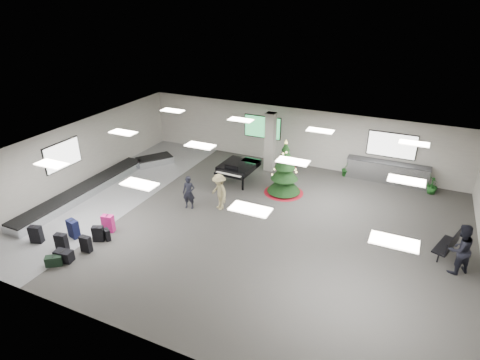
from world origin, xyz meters
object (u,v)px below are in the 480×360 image
at_px(christmas_tree, 284,175).
at_px(traveler_a, 189,193).
at_px(potted_plant_left, 346,169).
at_px(potted_plant_right, 432,185).
at_px(pink_suitcase, 108,223).
at_px(grand_piano, 238,167).
at_px(service_counter, 387,172).
at_px(traveler_b, 219,192).
at_px(baggage_carousel, 100,184).
at_px(traveler_bench, 460,249).
at_px(bench, 449,244).

xyz_separation_m(christmas_tree, traveler_a, (-3.37, -3.22, -0.17)).
bearing_deg(potted_plant_left, potted_plant_right, -3.90).
distance_m(pink_suitcase, traveler_a, 3.67).
relative_size(pink_suitcase, grand_piano, 0.35).
xyz_separation_m(service_counter, traveler_b, (-6.47, -6.08, 0.30)).
xyz_separation_m(baggage_carousel, traveler_bench, (15.92, 0.12, 0.73)).
bearing_deg(traveler_bench, traveler_b, -42.99).
height_order(baggage_carousel, traveler_bench, traveler_bench).
bearing_deg(potted_plant_right, grand_piano, -162.70).
bearing_deg(potted_plant_left, pink_suitcase, -128.96).
distance_m(grand_piano, potted_plant_right, 9.49).
relative_size(grand_piano, bench, 1.37).
height_order(service_counter, potted_plant_left, service_counter).
distance_m(service_counter, traveler_b, 8.88).
bearing_deg(baggage_carousel, traveler_bench, 0.43).
bearing_deg(baggage_carousel, potted_plant_right, 22.77).
bearing_deg(traveler_a, baggage_carousel, 167.32).
distance_m(baggage_carousel, grand_piano, 6.92).
xyz_separation_m(bench, traveler_a, (-10.56, -0.88, 0.24)).
xyz_separation_m(pink_suitcase, bench, (12.52, 3.95, 0.16)).
distance_m(baggage_carousel, service_counter, 14.50).
bearing_deg(christmas_tree, potted_plant_left, 53.84).
bearing_deg(service_counter, pink_suitcase, -135.11).
xyz_separation_m(service_counter, pink_suitcase, (-9.70, -9.66, -0.18)).
height_order(traveler_a, potted_plant_left, traveler_a).
bearing_deg(potted_plant_right, baggage_carousel, -157.23).
height_order(christmas_tree, potted_plant_right, christmas_tree).
height_order(service_counter, traveler_b, traveler_b).
bearing_deg(baggage_carousel, potted_plant_left, 31.28).
height_order(traveler_b, potted_plant_left, traveler_b).
distance_m(traveler_b, potted_plant_left, 7.43).
bearing_deg(traveler_b, potted_plant_left, 86.20).
height_order(service_counter, grand_piano, grand_piano).
bearing_deg(christmas_tree, bench, -18.03).
bearing_deg(traveler_bench, potted_plant_right, -121.40).
xyz_separation_m(grand_piano, traveler_a, (-0.84, -3.33, -0.07)).
xyz_separation_m(baggage_carousel, traveler_b, (6.37, 0.65, 0.63)).
height_order(service_counter, pink_suitcase, service_counter).
relative_size(christmas_tree, potted_plant_left, 3.18).
bearing_deg(service_counter, baggage_carousel, -152.33).
height_order(pink_suitcase, potted_plant_left, potted_plant_left).
distance_m(pink_suitcase, potted_plant_left, 12.24).
distance_m(christmas_tree, traveler_a, 4.66).
distance_m(christmas_tree, grand_piano, 2.54).
height_order(pink_suitcase, potted_plant_right, potted_plant_right).
height_order(grand_piano, traveler_bench, traveler_bench).
distance_m(pink_suitcase, traveler_b, 4.85).
height_order(grand_piano, potted_plant_left, grand_piano).
bearing_deg(christmas_tree, potted_plant_right, 24.24).
bearing_deg(traveler_a, potted_plant_right, 17.56).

